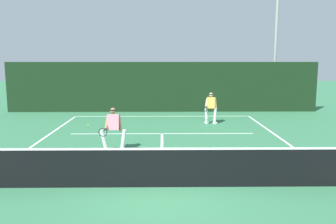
{
  "coord_description": "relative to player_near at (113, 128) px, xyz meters",
  "views": [
    {
      "loc": [
        0.05,
        -8.73,
        3.31
      ],
      "look_at": [
        0.25,
        6.08,
        1.0
      ],
      "focal_mm": 38.15,
      "sensor_mm": 36.0,
      "label": 1
    }
  ],
  "objects": [
    {
      "name": "player_far",
      "position": [
        4.09,
        5.19,
        -0.0
      ],
      "size": [
        0.89,
        0.89,
        1.55
      ],
      "rotation": [
        0.0,
        0.0,
        2.92
      ],
      "color": "silver",
      "rests_on": "ground_plane"
    },
    {
      "name": "court_line_centre",
      "position": [
        1.69,
        -0.27,
        -0.85
      ],
      "size": [
        0.1,
        6.4,
        0.01
      ],
      "primitive_type": "cube",
      "color": "white",
      "rests_on": "ground_plane"
    },
    {
      "name": "ground_plane",
      "position": [
        1.69,
        -3.47,
        -0.85
      ],
      "size": [
        80.0,
        80.0,
        0.0
      ],
      "primitive_type": "plane",
      "color": "#32714A"
    },
    {
      "name": "light_pole",
      "position": [
        9.01,
        11.09,
        3.89
      ],
      "size": [
        0.55,
        0.44,
        7.77
      ],
      "color": "#9EA39E",
      "rests_on": "ground_plane"
    },
    {
      "name": "back_fence_windscreen",
      "position": [
        1.69,
        9.14,
        0.64
      ],
      "size": [
        18.59,
        0.12,
        2.99
      ],
      "primitive_type": "cube",
      "color": "black",
      "rests_on": "ground_plane"
    },
    {
      "name": "tennis_ball",
      "position": [
        -1.88,
        4.73,
        -0.82
      ],
      "size": [
        0.07,
        0.07,
        0.07
      ],
      "primitive_type": "sphere",
      "color": "#D1E033",
      "rests_on": "ground_plane"
    },
    {
      "name": "court_line_baseline_far",
      "position": [
        1.69,
        7.45,
        -0.85
      ],
      "size": [
        9.68,
        0.1,
        0.01
      ],
      "primitive_type": "cube",
      "color": "white",
      "rests_on": "ground_plane"
    },
    {
      "name": "court_line_service",
      "position": [
        1.69,
        2.92,
        -0.85
      ],
      "size": [
        7.89,
        0.1,
        0.01
      ],
      "primitive_type": "cube",
      "color": "white",
      "rests_on": "ground_plane"
    },
    {
      "name": "tennis_net",
      "position": [
        1.69,
        -3.47,
        -0.32
      ],
      "size": [
        10.61,
        0.09,
        1.05
      ],
      "color": "#1E4723",
      "rests_on": "ground_plane"
    },
    {
      "name": "player_near",
      "position": [
        0.0,
        0.0,
        0.0
      ],
      "size": [
        0.95,
        0.87,
        1.56
      ],
      "rotation": [
        0.0,
        0.0,
        3.15
      ],
      "color": "silver",
      "rests_on": "ground_plane"
    }
  ]
}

